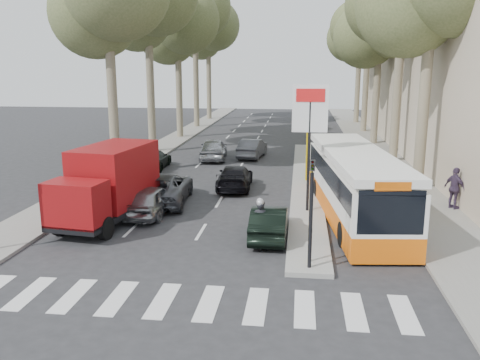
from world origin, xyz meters
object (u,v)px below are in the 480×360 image
object	(u,v)px
dark_hatchback	(270,222)
red_truck	(109,183)
silver_hatchback	(151,200)
city_bus	(355,183)
motorcycle	(260,222)

from	to	relation	value
dark_hatchback	red_truck	size ratio (longest dim) A/B	0.62
silver_hatchback	dark_hatchback	distance (m)	5.80
city_bus	silver_hatchback	bearing A→B (deg)	178.35
red_truck	motorcycle	world-z (taller)	red_truck
city_bus	motorcycle	bearing A→B (deg)	-142.16
red_truck	dark_hatchback	bearing A→B (deg)	-3.12
silver_hatchback	dark_hatchback	size ratio (longest dim) A/B	1.04
dark_hatchback	motorcycle	world-z (taller)	motorcycle
red_truck	city_bus	xyz separation A→B (m)	(10.13, 1.70, -0.10)
dark_hatchback	red_truck	world-z (taller)	red_truck
silver_hatchback	motorcycle	bearing A→B (deg)	152.36
motorcycle	silver_hatchback	bearing A→B (deg)	144.15
silver_hatchback	dark_hatchback	bearing A→B (deg)	158.67
dark_hatchback	silver_hatchback	bearing A→B (deg)	-23.76
dark_hatchback	red_truck	distance (m)	6.94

